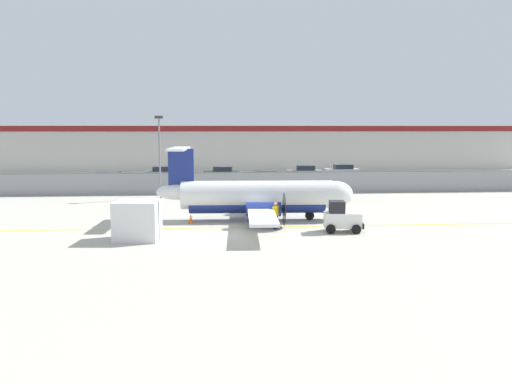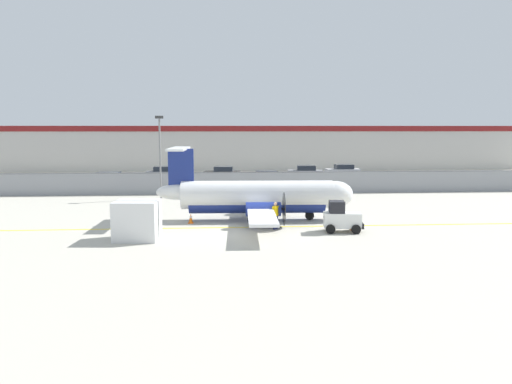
# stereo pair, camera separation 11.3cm
# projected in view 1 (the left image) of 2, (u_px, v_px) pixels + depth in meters

# --- Properties ---
(ground_plane) EXTENTS (140.00, 140.00, 0.01)m
(ground_plane) POSITION_uv_depth(u_px,v_px,m) (252.00, 227.00, 31.51)
(ground_plane) COLOR #B7B2A3
(perimeter_fence) EXTENTS (98.00, 0.10, 2.10)m
(perimeter_fence) POSITION_uv_depth(u_px,v_px,m) (241.00, 182.00, 47.19)
(perimeter_fence) COLOR gray
(perimeter_fence) RESTS_ON ground
(parking_lot_strip) EXTENTS (98.00, 17.00, 0.12)m
(parking_lot_strip) POSITION_uv_depth(u_px,v_px,m) (237.00, 180.00, 58.70)
(parking_lot_strip) COLOR #38383A
(parking_lot_strip) RESTS_ON ground
(background_building) EXTENTS (91.00, 8.10, 6.50)m
(background_building) POSITION_uv_depth(u_px,v_px,m) (232.00, 147.00, 76.58)
(background_building) COLOR beige
(background_building) RESTS_ON ground
(commuter_airplane) EXTENTS (13.36, 16.05, 4.92)m
(commuter_airplane) POSITION_uv_depth(u_px,v_px,m) (260.00, 197.00, 33.73)
(commuter_airplane) COLOR white
(commuter_airplane) RESTS_ON ground
(baggage_tug) EXTENTS (2.45, 1.63, 1.88)m
(baggage_tug) POSITION_uv_depth(u_px,v_px,m) (342.00, 218.00, 30.02)
(baggage_tug) COLOR silver
(baggage_tug) RESTS_ON ground
(ground_crew_worker) EXTENTS (0.48, 0.48, 1.70)m
(ground_crew_worker) POSITION_uv_depth(u_px,v_px,m) (276.00, 214.00, 30.76)
(ground_crew_worker) COLOR #191E4C
(ground_crew_worker) RESTS_ON ground
(cargo_container) EXTENTS (2.56, 2.20, 2.20)m
(cargo_container) POSITION_uv_depth(u_px,v_px,m) (137.00, 220.00, 27.86)
(cargo_container) COLOR silver
(cargo_container) RESTS_ON ground
(traffic_cone_near_left) EXTENTS (0.36, 0.36, 0.64)m
(traffic_cone_near_left) POSITION_uv_depth(u_px,v_px,m) (191.00, 219.00, 32.75)
(traffic_cone_near_left) COLOR orange
(traffic_cone_near_left) RESTS_ON ground
(traffic_cone_near_right) EXTENTS (0.36, 0.36, 0.64)m
(traffic_cone_near_right) POSITION_uv_depth(u_px,v_px,m) (353.00, 225.00, 30.73)
(traffic_cone_near_right) COLOR orange
(traffic_cone_near_right) RESTS_ON ground
(traffic_cone_far_left) EXTENTS (0.36, 0.36, 0.64)m
(traffic_cone_far_left) POSITION_uv_depth(u_px,v_px,m) (343.00, 214.00, 34.59)
(traffic_cone_far_left) COLOR orange
(traffic_cone_far_left) RESTS_ON ground
(parked_car_0) EXTENTS (4.35, 2.33, 1.58)m
(parked_car_0) POSITION_uv_depth(u_px,v_px,m) (107.00, 180.00, 51.60)
(parked_car_0) COLOR silver
(parked_car_0) RESTS_ON parking_lot_strip
(parked_car_1) EXTENTS (4.25, 2.10, 1.58)m
(parked_car_1) POSITION_uv_depth(u_px,v_px,m) (164.00, 173.00, 59.03)
(parked_car_1) COLOR slate
(parked_car_1) RESTS_ON parking_lot_strip
(parked_car_2) EXTENTS (4.33, 2.29, 1.58)m
(parked_car_2) POSITION_uv_depth(u_px,v_px,m) (222.00, 173.00, 58.84)
(parked_car_2) COLOR black
(parked_car_2) RESTS_ON parking_lot_strip
(parked_car_3) EXTENTS (4.22, 2.04, 1.58)m
(parked_car_3) POSITION_uv_depth(u_px,v_px,m) (265.00, 178.00, 53.10)
(parked_car_3) COLOR gray
(parked_car_3) RESTS_ON parking_lot_strip
(parked_car_4) EXTENTS (4.36, 2.36, 1.58)m
(parked_car_4) POSITION_uv_depth(u_px,v_px,m) (305.00, 172.00, 60.40)
(parked_car_4) COLOR gray
(parked_car_4) RESTS_ON parking_lot_strip
(parked_car_5) EXTENTS (4.24, 2.09, 1.58)m
(parked_car_5) POSITION_uv_depth(u_px,v_px,m) (342.00, 171.00, 62.23)
(parked_car_5) COLOR silver
(parked_car_5) RESTS_ON parking_lot_strip
(apron_light_pole) EXTENTS (0.70, 0.30, 7.27)m
(apron_light_pole) POSITION_uv_depth(u_px,v_px,m) (160.00, 150.00, 43.71)
(apron_light_pole) COLOR slate
(apron_light_pole) RESTS_ON ground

